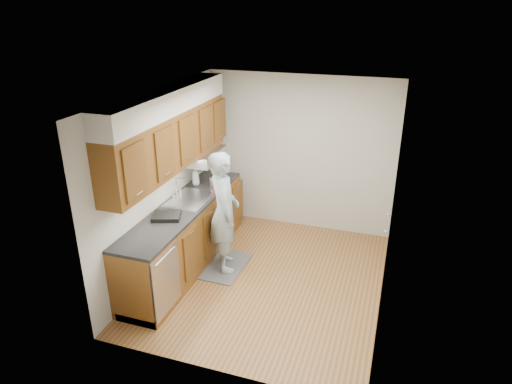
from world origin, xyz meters
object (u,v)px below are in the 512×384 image
soda_can (214,189)px  dish_rack (166,216)px  person (224,204)px  steel_can (212,182)px  soap_bottle_c (214,178)px  soap_bottle_a (196,175)px  soap_bottle_b (218,181)px

soda_can → dish_rack: soda_can is taller
person → dish_rack: person is taller
person → steel_can: (-0.45, 0.63, 0.03)m
soap_bottle_c → dish_rack: soap_bottle_c is taller
soap_bottle_a → soap_bottle_c: 0.29m
soap_bottle_b → soap_bottle_c: 0.19m
person → soap_bottle_c: person is taller
soap_bottle_b → dish_rack: soap_bottle_b is taller
soap_bottle_c → steel_can: soap_bottle_c is taller
person → soda_can: person is taller
dish_rack → soap_bottle_a: bearing=77.2°
soap_bottle_c → steel_can: (0.02, -0.13, -0.01)m
soap_bottle_b → steel_can: bearing=172.3°
soap_bottle_a → steel_can: bearing=0.7°
dish_rack → soap_bottle_b: bearing=59.6°
soap_bottle_a → soap_bottle_c: (0.24, 0.14, -0.07)m
soda_can → person: bearing=-52.8°
soda_can → dish_rack: 0.99m
person → soda_can: bearing=8.1°
steel_can → dish_rack: steel_can is taller
soap_bottle_c → soda_can: size_ratio=1.48×
steel_can → soda_can: bearing=-58.6°
steel_can → dish_rack: size_ratio=0.39×
person → soap_bottle_a: 0.95m
soap_bottle_c → steel_can: bearing=-81.9°
soap_bottle_c → dish_rack: (-0.11, -1.31, -0.05)m
soap_bottle_a → steel_can: 0.27m
soap_bottle_b → dish_rack: (-0.22, -1.16, -0.07)m
person → steel_can: bearing=6.3°
soap_bottle_c → soda_can: (0.15, -0.35, -0.03)m
person → dish_rack: bearing=104.6°
soap_bottle_c → dish_rack: bearing=-94.6°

